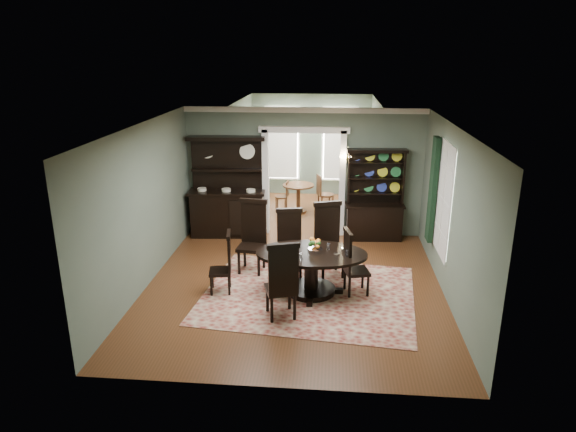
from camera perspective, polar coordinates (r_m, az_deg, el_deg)
name	(u,v)px	position (r m, az deg, el deg)	size (l,w,h in m)	color
room	(294,206)	(9.16, 0.67, 1.11)	(5.51, 6.01, 3.01)	brown
parlor	(309,151)	(14.50, 2.37, 7.24)	(3.51, 3.50, 3.01)	brown
doorway_trim	(304,167)	(12.00, 1.77, 5.43)	(2.08, 0.25, 2.57)	white
right_window	(438,195)	(10.18, 16.37, 2.25)	(0.15, 1.47, 2.12)	white
wall_sconce	(345,158)	(11.78, 6.39, 6.43)	(0.27, 0.21, 0.21)	gold
rug	(309,294)	(9.45, 2.30, -8.64)	(3.74, 3.05, 0.01)	maroon
dining_table	(311,265)	(9.28, 2.60, -5.43)	(2.00, 1.86, 0.79)	black
centerpiece	(315,248)	(9.24, 3.05, -3.53)	(1.32, 0.85, 0.22)	white
chair_far_left	(253,234)	(10.20, -3.94, -1.96)	(0.59, 0.57, 1.45)	black
chair_far_mid	(290,241)	(9.97, 0.18, -2.77)	(0.57, 0.55, 1.33)	black
chair_far_right	(328,237)	(10.03, 4.52, -2.32)	(0.67, 0.66, 1.45)	black
chair_end_left	(225,261)	(9.35, -7.00, -5.01)	(0.47, 0.49, 1.15)	black
chair_end_right	(352,261)	(9.27, 7.08, -4.98)	(0.52, 0.54, 1.22)	black
chair_near	(282,279)	(8.31, -0.64, -7.05)	(0.63, 0.61, 1.38)	black
sideboard	(228,202)	(12.17, -6.73, 1.61)	(1.83, 0.77, 2.35)	black
welsh_dresser	(374,207)	(12.02, 9.57, 0.99)	(1.38, 0.58, 2.11)	black
parlor_table	(298,194)	(13.86, 1.16, 2.44)	(0.84, 0.84, 0.77)	#543418
parlor_chair_left	(284,195)	(13.96, -0.49, 2.35)	(0.36, 0.36, 0.85)	#543418
parlor_chair_right	(323,193)	(13.84, 3.93, 2.60)	(0.49, 0.47, 1.04)	#543418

